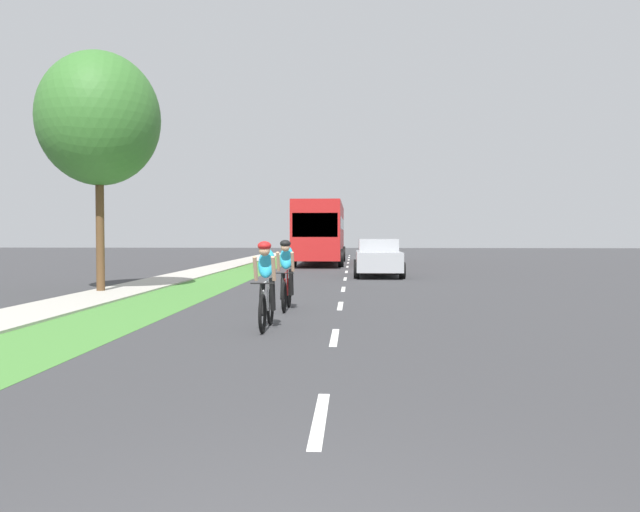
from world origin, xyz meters
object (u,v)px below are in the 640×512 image
cyclist_lead (266,284)px  bus_red (321,230)px  pickup_white (329,245)px  street_tree_near (99,119)px  sedan_silver (378,258)px  cyclist_trailing (286,274)px

cyclist_lead → bus_red: 25.98m
cyclist_lead → bus_red: bus_red is taller
pickup_white → street_tree_near: (-5.38, -35.62, 4.23)m
pickup_white → street_tree_near: 36.28m
cyclist_lead → pickup_white: size_ratio=0.34×
sedan_silver → street_tree_near: (-8.41, -7.69, 4.29)m
cyclist_trailing → sedan_silver: (2.51, 11.78, -0.04)m
pickup_white → bus_red: bearing=-89.6°
sedan_silver → bus_red: bearing=104.5°
cyclist_trailing → street_tree_near: street_tree_near is taller
bus_red → street_tree_near: street_tree_near is taller
cyclist_lead → sedan_silver: cyclist_lead is taller
cyclist_trailing → pickup_white: (-0.52, 39.72, 0.02)m
bus_red → street_tree_near: bearing=-106.2°
sedan_silver → street_tree_near: 12.18m
sedan_silver → pickup_white: 28.10m
sedan_silver → street_tree_near: size_ratio=0.61×
cyclist_lead → cyclist_trailing: bearing=88.9°
cyclist_lead → cyclist_trailing: (0.06, 2.92, 0.00)m
cyclist_trailing → street_tree_near: (-5.90, 4.09, 4.25)m
cyclist_lead → street_tree_near: (-5.85, 7.02, 4.25)m
sedan_silver → pickup_white: size_ratio=0.84×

